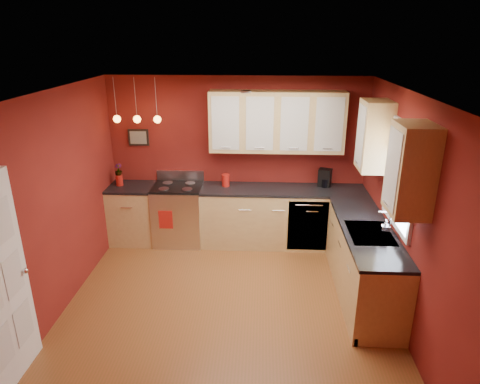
# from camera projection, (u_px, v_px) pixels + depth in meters

# --- Properties ---
(floor) EXTENTS (4.20, 4.20, 0.00)m
(floor) POSITION_uv_depth(u_px,v_px,m) (228.00, 309.00, 5.25)
(floor) COLOR brown
(floor) RESTS_ON ground
(ceiling) EXTENTS (4.00, 4.20, 0.02)m
(ceiling) POSITION_uv_depth(u_px,v_px,m) (225.00, 94.00, 4.35)
(ceiling) COLOR beige
(ceiling) RESTS_ON wall_back
(wall_back) EXTENTS (4.00, 0.02, 2.60)m
(wall_back) POSITION_uv_depth(u_px,v_px,m) (237.00, 160.00, 6.77)
(wall_back) COLOR maroon
(wall_back) RESTS_ON floor
(wall_front) EXTENTS (4.00, 0.02, 2.60)m
(wall_front) POSITION_uv_depth(u_px,v_px,m) (200.00, 336.00, 2.84)
(wall_front) COLOR maroon
(wall_front) RESTS_ON floor
(wall_left) EXTENTS (0.02, 4.20, 2.60)m
(wall_left) POSITION_uv_depth(u_px,v_px,m) (53.00, 208.00, 4.90)
(wall_left) COLOR maroon
(wall_left) RESTS_ON floor
(wall_right) EXTENTS (0.02, 4.20, 2.60)m
(wall_right) POSITION_uv_depth(u_px,v_px,m) (407.00, 216.00, 4.70)
(wall_right) COLOR maroon
(wall_right) RESTS_ON floor
(base_cabinets_back_left) EXTENTS (0.70, 0.60, 0.90)m
(base_cabinets_back_left) POSITION_uv_depth(u_px,v_px,m) (134.00, 215.00, 6.86)
(base_cabinets_back_left) COLOR tan
(base_cabinets_back_left) RESTS_ON floor
(base_cabinets_back_right) EXTENTS (2.54, 0.60, 0.90)m
(base_cabinets_back_right) POSITION_uv_depth(u_px,v_px,m) (282.00, 218.00, 6.75)
(base_cabinets_back_right) COLOR tan
(base_cabinets_back_right) RESTS_ON floor
(base_cabinets_right) EXTENTS (0.60, 2.10, 0.90)m
(base_cabinets_right) POSITION_uv_depth(u_px,v_px,m) (363.00, 262.00, 5.44)
(base_cabinets_right) COLOR tan
(base_cabinets_right) RESTS_ON floor
(counter_back_left) EXTENTS (0.70, 0.62, 0.04)m
(counter_back_left) POSITION_uv_depth(u_px,v_px,m) (131.00, 187.00, 6.70)
(counter_back_left) COLOR black
(counter_back_left) RESTS_ON base_cabinets_back_left
(counter_back_right) EXTENTS (2.54, 0.62, 0.04)m
(counter_back_right) POSITION_uv_depth(u_px,v_px,m) (283.00, 190.00, 6.58)
(counter_back_right) COLOR black
(counter_back_right) RESTS_ON base_cabinets_back_right
(counter_right) EXTENTS (0.62, 2.10, 0.04)m
(counter_right) POSITION_uv_depth(u_px,v_px,m) (367.00, 229.00, 5.27)
(counter_right) COLOR black
(counter_right) RESTS_ON base_cabinets_right
(gas_range) EXTENTS (0.76, 0.64, 1.11)m
(gas_range) POSITION_uv_depth(u_px,v_px,m) (179.00, 214.00, 6.82)
(gas_range) COLOR silver
(gas_range) RESTS_ON floor
(dishwasher_front) EXTENTS (0.60, 0.02, 0.80)m
(dishwasher_front) POSITION_uv_depth(u_px,v_px,m) (308.00, 226.00, 6.46)
(dishwasher_front) COLOR silver
(dishwasher_front) RESTS_ON base_cabinets_back_right
(sink) EXTENTS (0.50, 0.70, 0.33)m
(sink) POSITION_uv_depth(u_px,v_px,m) (370.00, 234.00, 5.13)
(sink) COLOR gray
(sink) RESTS_ON counter_right
(window) EXTENTS (0.06, 1.02, 1.22)m
(window) POSITION_uv_depth(u_px,v_px,m) (401.00, 174.00, 4.85)
(window) COLOR white
(window) RESTS_ON wall_right
(upper_cabinets_back) EXTENTS (2.00, 0.35, 0.90)m
(upper_cabinets_back) POSITION_uv_depth(u_px,v_px,m) (277.00, 122.00, 6.35)
(upper_cabinets_back) COLOR tan
(upper_cabinets_back) RESTS_ON wall_back
(upper_cabinets_right) EXTENTS (0.35, 1.95, 0.90)m
(upper_cabinets_right) POSITION_uv_depth(u_px,v_px,m) (390.00, 150.00, 4.79)
(upper_cabinets_right) COLOR tan
(upper_cabinets_right) RESTS_ON wall_right
(wall_picture) EXTENTS (0.32, 0.03, 0.26)m
(wall_picture) POSITION_uv_depth(u_px,v_px,m) (139.00, 137.00, 6.70)
(wall_picture) COLOR black
(wall_picture) RESTS_ON wall_back
(pendant_lights) EXTENTS (0.71, 0.11, 0.66)m
(pendant_lights) POSITION_uv_depth(u_px,v_px,m) (137.00, 119.00, 6.26)
(pendant_lights) COLOR gray
(pendant_lights) RESTS_ON ceiling
(red_canister) EXTENTS (0.13, 0.13, 0.19)m
(red_canister) POSITION_uv_depth(u_px,v_px,m) (226.00, 180.00, 6.65)
(red_canister) COLOR #A91812
(red_canister) RESTS_ON counter_back_right
(red_vase) EXTENTS (0.11, 0.11, 0.17)m
(red_vase) POSITION_uv_depth(u_px,v_px,m) (119.00, 180.00, 6.69)
(red_vase) COLOR #A91812
(red_vase) RESTS_ON counter_back_left
(flowers) EXTENTS (0.11, 0.11, 0.20)m
(flowers) POSITION_uv_depth(u_px,v_px,m) (118.00, 170.00, 6.63)
(flowers) COLOR #A91812
(flowers) RESTS_ON red_vase
(coffee_maker) EXTENTS (0.23, 0.23, 0.27)m
(coffee_maker) POSITION_uv_depth(u_px,v_px,m) (325.00, 178.00, 6.64)
(coffee_maker) COLOR black
(coffee_maker) RESTS_ON counter_back_right
(soap_pump) EXTENTS (0.10, 0.10, 0.21)m
(soap_pump) POSITION_uv_depth(u_px,v_px,m) (385.00, 228.00, 4.99)
(soap_pump) COLOR silver
(soap_pump) RESTS_ON counter_right
(dish_towel) EXTENTS (0.21, 0.01, 0.29)m
(dish_towel) POSITION_uv_depth(u_px,v_px,m) (166.00, 220.00, 6.50)
(dish_towel) COLOR #A91812
(dish_towel) RESTS_ON gas_range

